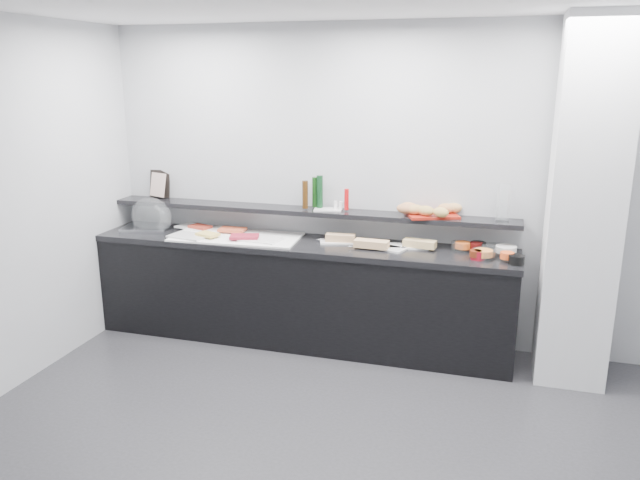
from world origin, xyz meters
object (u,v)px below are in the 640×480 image
(cloche_base, at_px, (147,229))
(bread_tray, at_px, (432,215))
(framed_print, at_px, (160,184))
(carafe, at_px, (503,203))
(condiment_tray, at_px, (328,209))
(sandwich_plate_mid, at_px, (384,247))

(cloche_base, bearing_deg, bread_tray, -6.38)
(bread_tray, bearing_deg, cloche_base, 163.08)
(framed_print, bearing_deg, carafe, -7.14)
(condiment_tray, bearing_deg, cloche_base, 176.52)
(framed_print, distance_m, bread_tray, 2.56)
(cloche_base, bearing_deg, carafe, -7.79)
(sandwich_plate_mid, relative_size, framed_print, 1.42)
(condiment_tray, relative_size, bread_tray, 0.58)
(cloche_base, distance_m, bread_tray, 2.56)
(cloche_base, height_order, condiment_tray, condiment_tray)
(cloche_base, bearing_deg, condiment_tray, -4.41)
(cloche_base, bearing_deg, sandwich_plate_mid, -10.66)
(cloche_base, distance_m, framed_print, 0.47)
(sandwich_plate_mid, distance_m, framed_print, 2.24)
(bread_tray, distance_m, carafe, 0.57)
(condiment_tray, relative_size, carafe, 0.78)
(carafe, bearing_deg, bread_tray, 177.04)
(framed_print, bearing_deg, condiment_tray, -8.55)
(bread_tray, bearing_deg, carafe, -24.83)
(cloche_base, xyz_separation_m, carafe, (3.10, 0.19, 0.38))
(bread_tray, bearing_deg, condiment_tray, 159.38)
(cloche_base, height_order, framed_print, framed_print)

